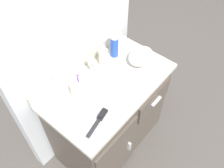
{
  "coord_description": "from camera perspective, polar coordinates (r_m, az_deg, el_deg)",
  "views": [
    {
      "loc": [
        -0.75,
        -0.65,
        1.94
      ],
      "look_at": [
        0.0,
        -0.02,
        0.76
      ],
      "focal_mm": 40.0,
      "sensor_mm": 36.0,
      "label": 1
    }
  ],
  "objects": [
    {
      "name": "shaving_cream_can",
      "position": [
        1.68,
        0.54,
        8.76
      ],
      "size": [
        0.05,
        0.05,
        0.18
      ],
      "color": "#234CB2",
      "rests_on": "vanity"
    },
    {
      "name": "hairbrush",
      "position": [
        1.41,
        -2.85,
        -7.88
      ],
      "size": [
        0.2,
        0.07,
        0.03
      ],
      "rotation": [
        0.0,
        0.0,
        0.2
      ],
      "color": "#232328",
      "rests_on": "vanity"
    },
    {
      "name": "backsplash",
      "position": [
        1.64,
        -6.96,
        4.94
      ],
      "size": [
        0.85,
        0.02,
        0.08
      ],
      "color": "beige",
      "rests_on": "vanity"
    },
    {
      "name": "hand_towel",
      "position": [
        1.68,
        6.93,
        6.36
      ],
      "size": [
        0.2,
        0.15,
        0.09
      ],
      "color": "white",
      "rests_on": "vanity"
    },
    {
      "name": "toothbrush_cup",
      "position": [
        1.48,
        -7.94,
        -1.22
      ],
      "size": [
        0.08,
        0.08,
        0.19
      ],
      "color": "silver",
      "rests_on": "vanity"
    },
    {
      "name": "ground_plane",
      "position": [
        2.18,
        -0.5,
        -12.4
      ],
      "size": [
        6.0,
        6.0,
        0.0
      ],
      "primitive_type": "plane",
      "color": "#4C4742"
    },
    {
      "name": "vanity",
      "position": [
        1.85,
        -0.53,
        -7.07
      ],
      "size": [
        0.85,
        0.5,
        0.74
      ],
      "color": "brown",
      "rests_on": "ground_plane"
    },
    {
      "name": "soap_dispenser",
      "position": [
        1.64,
        -1.99,
        6.2
      ],
      "size": [
        0.06,
        0.07,
        0.15
      ],
      "color": "beige",
      "rests_on": "vanity"
    },
    {
      "name": "wall_back",
      "position": [
        1.47,
        -9.87,
        14.82
      ],
      "size": [
        1.03,
        0.08,
        2.2
      ],
      "primitive_type": "cube",
      "color": "silver",
      "rests_on": "ground_plane"
    },
    {
      "name": "sink_faucet",
      "position": [
        1.59,
        -4.53,
        3.57
      ],
      "size": [
        0.09,
        0.09,
        0.14
      ],
      "color": "silver",
      "rests_on": "vanity"
    }
  ]
}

